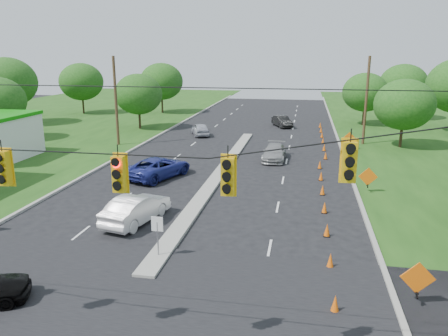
# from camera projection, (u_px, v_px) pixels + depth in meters

# --- Properties ---
(curb_left) EXTENTS (0.25, 110.00, 0.16)m
(curb_left) POSITION_uv_depth(u_px,v_px,m) (141.00, 146.00, 44.90)
(curb_left) COLOR gray
(curb_left) RESTS_ON ground
(curb_right) EXTENTS (0.25, 110.00, 0.16)m
(curb_right) POSITION_uv_depth(u_px,v_px,m) (343.00, 154.00, 41.34)
(curb_right) COLOR gray
(curb_right) RESTS_ON ground
(median) EXTENTS (1.00, 34.00, 0.18)m
(median) POSITION_uv_depth(u_px,v_px,m) (220.00, 174.00, 34.56)
(median) COLOR gray
(median) RESTS_ON ground
(median_sign) EXTENTS (0.55, 0.06, 2.05)m
(median_sign) POSITION_uv_depth(u_px,v_px,m) (157.00, 229.00, 19.93)
(median_sign) COLOR gray
(median_sign) RESTS_ON ground
(signal_span) EXTENTS (25.60, 0.32, 9.00)m
(signal_span) POSITION_uv_depth(u_px,v_px,m) (70.00, 208.00, 12.39)
(signal_span) COLOR #422D1C
(signal_span) RESTS_ON ground
(utility_pole_far_left) EXTENTS (0.28, 0.28, 9.00)m
(utility_pole_far_left) POSITION_uv_depth(u_px,v_px,m) (116.00, 102.00, 44.18)
(utility_pole_far_left) COLOR #422D1C
(utility_pole_far_left) RESTS_ON ground
(utility_pole_far_right) EXTENTS (0.28, 0.28, 9.00)m
(utility_pole_far_right) POSITION_uv_depth(u_px,v_px,m) (366.00, 101.00, 44.52)
(utility_pole_far_right) COLOR #422D1C
(utility_pole_far_right) RESTS_ON ground
(cone_0) EXTENTS (0.32, 0.32, 0.70)m
(cone_0) POSITION_uv_depth(u_px,v_px,m) (335.00, 304.00, 15.98)
(cone_0) COLOR #EF600C
(cone_0) RESTS_ON ground
(cone_1) EXTENTS (0.32, 0.32, 0.70)m
(cone_1) POSITION_uv_depth(u_px,v_px,m) (330.00, 260.00, 19.31)
(cone_1) COLOR #EF600C
(cone_1) RESTS_ON ground
(cone_2) EXTENTS (0.32, 0.32, 0.70)m
(cone_2) POSITION_uv_depth(u_px,v_px,m) (327.00, 230.00, 22.64)
(cone_2) COLOR #EF600C
(cone_2) RESTS_ON ground
(cone_3) EXTENTS (0.32, 0.32, 0.70)m
(cone_3) POSITION_uv_depth(u_px,v_px,m) (325.00, 207.00, 25.96)
(cone_3) COLOR #EF600C
(cone_3) RESTS_ON ground
(cone_4) EXTENTS (0.32, 0.32, 0.70)m
(cone_4) POSITION_uv_depth(u_px,v_px,m) (323.00, 190.00, 29.29)
(cone_4) COLOR #EF600C
(cone_4) RESTS_ON ground
(cone_5) EXTENTS (0.32, 0.32, 0.70)m
(cone_5) POSITION_uv_depth(u_px,v_px,m) (321.00, 176.00, 32.62)
(cone_5) COLOR #EF600C
(cone_5) RESTS_ON ground
(cone_6) EXTENTS (0.32, 0.32, 0.70)m
(cone_6) POSITION_uv_depth(u_px,v_px,m) (320.00, 165.00, 35.95)
(cone_6) COLOR #EF600C
(cone_6) RESTS_ON ground
(cone_7) EXTENTS (0.32, 0.32, 0.70)m
(cone_7) POSITION_uv_depth(u_px,v_px,m) (326.00, 155.00, 39.17)
(cone_7) COLOR #EF600C
(cone_7) RESTS_ON ground
(cone_8) EXTENTS (0.32, 0.32, 0.70)m
(cone_8) POSITION_uv_depth(u_px,v_px,m) (324.00, 147.00, 42.50)
(cone_8) COLOR #EF600C
(cone_8) RESTS_ON ground
(cone_9) EXTENTS (0.32, 0.32, 0.70)m
(cone_9) POSITION_uv_depth(u_px,v_px,m) (323.00, 141.00, 45.83)
(cone_9) COLOR #EF600C
(cone_9) RESTS_ON ground
(cone_10) EXTENTS (0.32, 0.32, 0.70)m
(cone_10) POSITION_uv_depth(u_px,v_px,m) (322.00, 135.00, 49.15)
(cone_10) COLOR #EF600C
(cone_10) RESTS_ON ground
(cone_11) EXTENTS (0.32, 0.32, 0.70)m
(cone_11) POSITION_uv_depth(u_px,v_px,m) (321.00, 130.00, 52.48)
(cone_11) COLOR #EF600C
(cone_11) RESTS_ON ground
(cone_12) EXTENTS (0.32, 0.32, 0.70)m
(cone_12) POSITION_uv_depth(u_px,v_px,m) (320.00, 125.00, 55.81)
(cone_12) COLOR #EF600C
(cone_12) RESTS_ON ground
(work_sign_0) EXTENTS (1.27, 0.58, 1.37)m
(work_sign_0) POSITION_uv_depth(u_px,v_px,m) (418.00, 279.00, 16.21)
(work_sign_0) COLOR black
(work_sign_0) RESTS_ON ground
(work_sign_1) EXTENTS (1.27, 0.58, 1.37)m
(work_sign_1) POSITION_uv_depth(u_px,v_px,m) (368.00, 177.00, 29.52)
(work_sign_1) COLOR black
(work_sign_1) RESTS_ON ground
(work_sign_2) EXTENTS (1.27, 0.58, 1.37)m
(work_sign_2) POSITION_uv_depth(u_px,v_px,m) (349.00, 139.00, 42.84)
(work_sign_2) COLOR black
(work_sign_2) RESTS_ON ground
(tree_3) EXTENTS (7.56, 7.56, 8.82)m
(tree_3) POSITION_uv_depth(u_px,v_px,m) (7.00, 82.00, 56.86)
(tree_3) COLOR black
(tree_3) RESTS_ON ground
(tree_4) EXTENTS (6.72, 6.72, 7.84)m
(tree_4) POSITION_uv_depth(u_px,v_px,m) (81.00, 82.00, 67.72)
(tree_4) COLOR black
(tree_4) RESTS_ON ground
(tree_5) EXTENTS (5.88, 5.88, 6.86)m
(tree_5) POSITION_uv_depth(u_px,v_px,m) (138.00, 94.00, 53.99)
(tree_5) COLOR black
(tree_5) RESTS_ON ground
(tree_6) EXTENTS (6.72, 6.72, 7.84)m
(tree_6) POSITION_uv_depth(u_px,v_px,m) (161.00, 81.00, 68.45)
(tree_6) COLOR black
(tree_6) RESTS_ON ground
(tree_9) EXTENTS (5.88, 5.88, 6.86)m
(tree_9) POSITION_uv_depth(u_px,v_px,m) (404.00, 105.00, 42.99)
(tree_9) COLOR black
(tree_9) RESTS_ON ground
(tree_11) EXTENTS (6.72, 6.72, 7.84)m
(tree_11) POSITION_uv_depth(u_px,v_px,m) (403.00, 84.00, 62.10)
(tree_11) COLOR black
(tree_11) RESTS_ON ground
(tree_12) EXTENTS (5.88, 5.88, 6.86)m
(tree_12) POSITION_uv_depth(u_px,v_px,m) (365.00, 92.00, 56.66)
(tree_12) COLOR black
(tree_12) RESTS_ON ground
(white_sedan) EXTENTS (2.70, 5.09, 1.59)m
(white_sedan) POSITION_uv_depth(u_px,v_px,m) (136.00, 209.00, 24.44)
(white_sedan) COLOR white
(white_sedan) RESTS_ON ground
(blue_pickup) EXTENTS (4.53, 6.27, 1.59)m
(blue_pickup) POSITION_uv_depth(u_px,v_px,m) (159.00, 167.00, 33.33)
(blue_pickup) COLOR navy
(blue_pickup) RESTS_ON ground
(silver_car_far) EXTENTS (2.02, 4.79, 1.38)m
(silver_car_far) POSITION_uv_depth(u_px,v_px,m) (274.00, 152.00, 38.82)
(silver_car_far) COLOR gray
(silver_car_far) RESTS_ON ground
(silver_car_oncoming) EXTENTS (3.17, 4.52, 1.43)m
(silver_car_oncoming) POSITION_uv_depth(u_px,v_px,m) (200.00, 129.00, 50.52)
(silver_car_oncoming) COLOR #ADAFBB
(silver_car_oncoming) RESTS_ON ground
(dark_car_receding) EXTENTS (3.10, 4.53, 1.41)m
(dark_car_receding) POSITION_uv_depth(u_px,v_px,m) (282.00, 121.00, 56.44)
(dark_car_receding) COLOR black
(dark_car_receding) RESTS_ON ground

